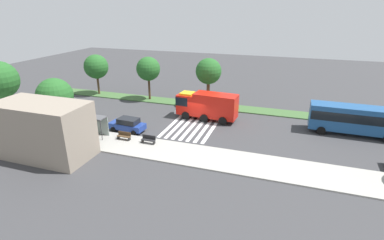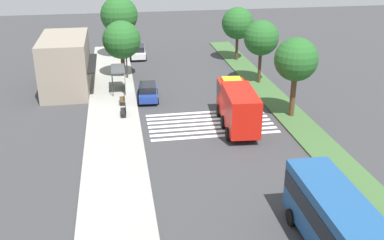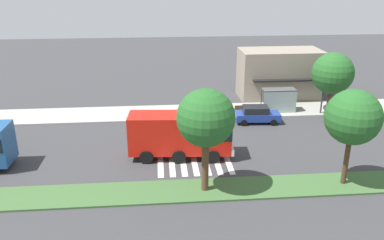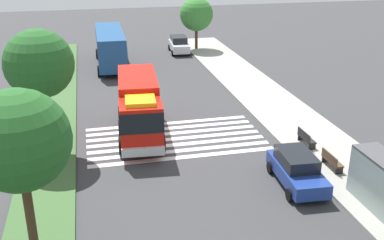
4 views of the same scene
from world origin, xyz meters
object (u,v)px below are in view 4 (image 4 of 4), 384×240
bus_stop_shelter (378,173)px  bench_west_of_shelter (306,138)px  bench_near_shelter (331,160)px  parked_car_mid (297,169)px  sidewalk_tree_far_west (196,14)px  transit_bus (110,45)px  fire_truck (139,107)px  median_tree_west (19,141)px  parked_car_west (179,44)px  median_tree_far_west (39,65)px

bus_stop_shelter → bench_west_of_shelter: bus_stop_shelter is taller
bus_stop_shelter → bench_near_shelter: (-4.00, 0.02, -1.30)m
parked_car_mid → sidewalk_tree_far_west: (-31.16, 2.20, 3.12)m
transit_bus → bus_stop_shelter: 30.91m
parked_car_mid → bench_west_of_shelter: 4.82m
bench_near_shelter → bench_west_of_shelter: same height
fire_truck → transit_bus: (-18.20, -0.65, 0.05)m
fire_truck → parked_car_mid: size_ratio=1.89×
bench_near_shelter → median_tree_west: (4.19, -15.16, 4.54)m
sidewalk_tree_far_west → median_tree_west: bearing=-23.3°
bus_stop_shelter → median_tree_west: size_ratio=0.51×
transit_bus → bench_near_shelter: (25.16, 10.27, -1.50)m
parked_car_mid → sidewalk_tree_far_west: size_ratio=0.79×
parked_car_mid → bus_stop_shelter: bus_stop_shelter is taller
fire_truck → sidewalk_tree_far_west: 25.09m
sidewalk_tree_far_west → median_tree_west: (34.38, -14.82, 1.13)m
parked_car_mid → transit_bus: 27.28m
transit_bus → bench_near_shelter: transit_bus is taller
fire_truck → median_tree_west: median_tree_west is taller
parked_car_west → bench_near_shelter: 29.39m
parked_car_mid → transit_bus: size_ratio=0.45×
sidewalk_tree_far_west → bench_west_of_shelter: bearing=0.7°
transit_bus → sidewalk_tree_far_west: bearing=-62.3°
bench_west_of_shelter → median_tree_far_west: size_ratio=0.22×
parked_car_west → fire_truck: bearing=-14.4°
fire_truck → median_tree_west: 12.83m
bench_west_of_shelter → median_tree_far_west: bearing=-99.9°
fire_truck → median_tree_far_west: (1.20, -5.53, 3.34)m
parked_car_mid → median_tree_west: 13.71m
bench_west_of_shelter → bench_near_shelter: bearing=0.0°
fire_truck → parked_car_west: size_ratio=1.91×
fire_truck → median_tree_west: size_ratio=1.24×
sidewalk_tree_far_west → median_tree_west: median_tree_west is taller
transit_bus → bus_stop_shelter: bearing=-159.8°
transit_bus → sidewalk_tree_far_west: (-5.02, 9.93, 1.91)m
fire_truck → bench_west_of_shelter: (3.84, 9.62, -1.45)m
parked_car_west → median_tree_west: bearing=-17.4°
fire_truck → parked_car_west: (-22.32, 7.09, -1.12)m
parked_car_mid → bench_near_shelter: 2.73m
sidewalk_tree_far_west → median_tree_west: 37.45m
fire_truck → bench_near_shelter: 11.96m
bench_near_shelter → transit_bus: bearing=-157.8°
median_tree_west → bench_west_of_shelter: bearing=115.7°
median_tree_west → parked_car_west: bearing=159.3°
fire_truck → bus_stop_shelter: (10.96, 9.60, -0.15)m
parked_car_mid → bench_west_of_shelter: bearing=151.7°
bus_stop_shelter → bench_west_of_shelter: (-7.12, 0.02, -1.30)m
parked_car_west → sidewalk_tree_far_west: (-0.90, 2.20, 3.08)m
fire_truck → parked_car_mid: fire_truck is taller
parked_car_mid → bus_stop_shelter: size_ratio=1.29×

